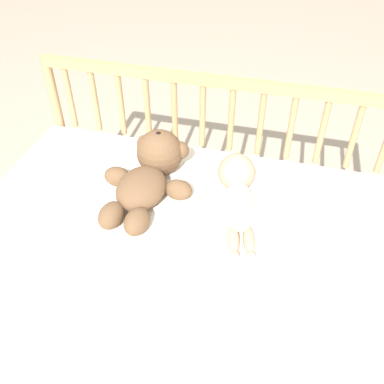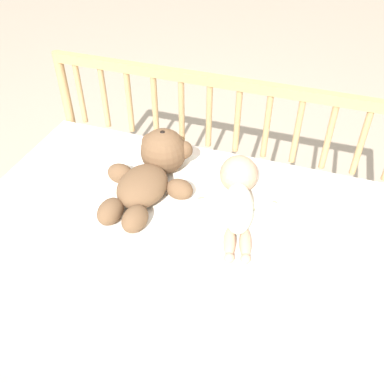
# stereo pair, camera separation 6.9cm
# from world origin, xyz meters

# --- Properties ---
(ground_plane) EXTENTS (12.00, 12.00, 0.00)m
(ground_plane) POSITION_xyz_m (0.00, 0.00, 0.00)
(ground_plane) COLOR tan
(crib_mattress) EXTENTS (1.34, 0.64, 0.42)m
(crib_mattress) POSITION_xyz_m (0.00, 0.00, 0.21)
(crib_mattress) COLOR white
(crib_mattress) RESTS_ON ground_plane
(crib_rail) EXTENTS (1.34, 0.04, 0.71)m
(crib_rail) POSITION_xyz_m (0.00, 0.34, 0.52)
(crib_rail) COLOR tan
(crib_rail) RESTS_ON ground_plane
(blanket) EXTENTS (0.84, 0.54, 0.01)m
(blanket) POSITION_xyz_m (-0.02, -0.02, 0.43)
(blanket) COLOR white
(blanket) RESTS_ON crib_mattress
(teddy_bear) EXTENTS (0.31, 0.43, 0.16)m
(teddy_bear) POSITION_xyz_m (-0.16, 0.05, 0.49)
(teddy_bear) COLOR brown
(teddy_bear) RESTS_ON crib_mattress
(baby) EXTENTS (0.28, 0.39, 0.13)m
(baby) POSITION_xyz_m (0.14, 0.04, 0.47)
(baby) COLOR #EAEACC
(baby) RESTS_ON crib_mattress
(small_pillow) EXTENTS (0.24, 0.12, 0.06)m
(small_pillow) POSITION_xyz_m (0.49, 0.11, 0.45)
(small_pillow) COLOR white
(small_pillow) RESTS_ON crib_mattress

